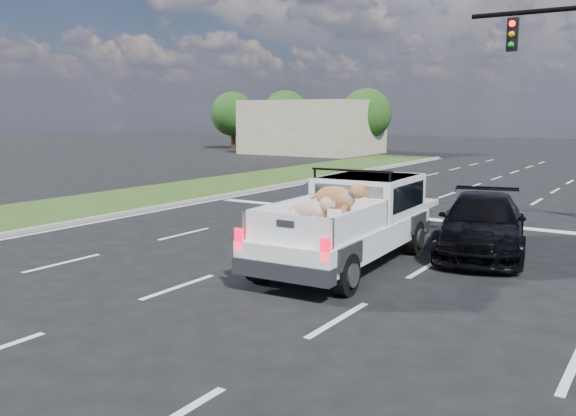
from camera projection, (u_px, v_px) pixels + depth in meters
name	position (u px, v px, depth m)	size (l,w,h in m)	color
ground	(252.00, 302.00, 10.85)	(160.00, 160.00, 0.00)	black
road_markings	(396.00, 239.00, 16.30)	(17.75, 60.00, 0.01)	silver
grass_median_left	(93.00, 205.00, 21.99)	(5.00, 60.00, 0.10)	#254415
curb_left	(141.00, 210.00, 20.67)	(0.15, 60.00, 0.14)	gray
building_left	(312.00, 127.00, 51.12)	(10.00, 8.00, 4.40)	beige
tree_far_a	(233.00, 114.00, 57.97)	(4.20, 4.20, 5.40)	#332114
tree_far_b	(286.00, 114.00, 54.76)	(4.20, 4.20, 5.40)	#332114
tree_far_c	(366.00, 114.00, 50.47)	(4.20, 4.20, 5.40)	#332114
pickup_truck	(351.00, 220.00, 13.50)	(2.36, 5.75, 2.12)	black
silver_sedan	(329.00, 202.00, 17.56)	(1.86, 4.62, 1.57)	silver
black_coupe	(482.00, 224.00, 14.60)	(1.96, 4.81, 1.40)	black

